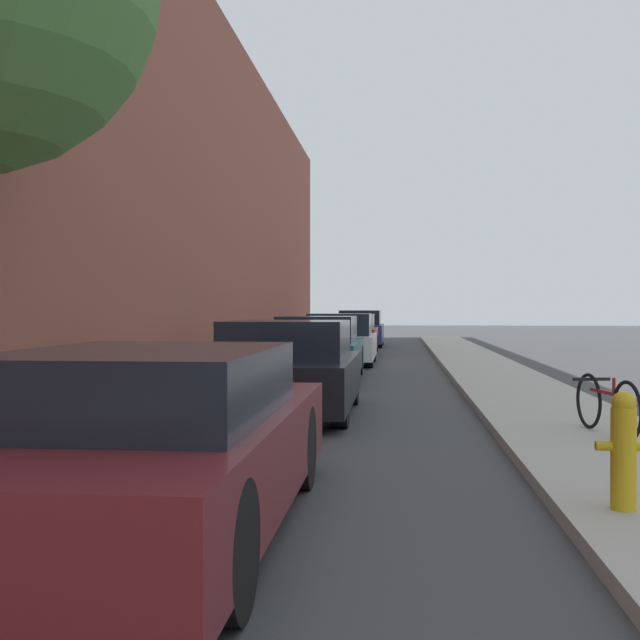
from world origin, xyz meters
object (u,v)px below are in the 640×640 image
object	(u,v)px
fire_hydrant	(623,449)
bicycle	(607,405)
parked_car_maroon	(153,444)
parked_car_navy	(361,330)
parked_car_black	(289,370)
parked_car_teal	(318,350)
parked_car_white	(341,340)
parked_car_red	(352,335)

from	to	relation	value
fire_hydrant	bicycle	bearing A→B (deg)	77.48
parked_car_maroon	parked_car_navy	bearing A→B (deg)	89.83
parked_car_black	parked_car_teal	world-z (taller)	parked_car_teal
parked_car_teal	fire_hydrant	xyz separation A→B (m)	(3.28, -11.15, -0.11)
parked_car_teal	parked_car_navy	world-z (taller)	parked_car_navy
parked_car_maroon	parked_car_white	distance (m)	16.58
parked_car_black	fire_hydrant	bearing A→B (deg)	-60.53
parked_car_teal	parked_car_maroon	bearing A→B (deg)	-89.63
parked_car_white	fire_hydrant	bearing A→B (deg)	-78.85
parked_car_black	parked_car_navy	size ratio (longest dim) A/B	0.90
parked_car_maroon	bicycle	size ratio (longest dim) A/B	2.92
parked_car_navy	fire_hydrant	distance (m)	26.93
parked_car_maroon	fire_hydrant	world-z (taller)	parked_car_maroon
parked_car_white	fire_hydrant	xyz separation A→B (m)	(3.16, -16.04, -0.12)
parked_car_teal	parked_car_navy	xyz separation A→B (m)	(0.16, 15.60, 0.04)
parked_car_black	bicycle	bearing A→B (deg)	-29.32
parked_car_red	fire_hydrant	size ratio (longest dim) A/B	5.29
parked_car_red	bicycle	distance (m)	18.16
parked_car_white	parked_car_teal	bearing A→B (deg)	-91.39
parked_car_maroon	parked_car_navy	xyz separation A→B (m)	(0.08, 27.28, 0.07)
parked_car_white	bicycle	bearing A→B (deg)	-72.84
parked_car_black	parked_car_navy	xyz separation A→B (m)	(0.02, 21.18, 0.04)
parked_car_maroon	parked_car_navy	world-z (taller)	parked_car_navy
parked_car_black	parked_car_white	distance (m)	10.48
parked_car_teal	parked_car_white	distance (m)	4.89
parked_car_teal	bicycle	xyz separation A→B (m)	(4.03, -7.77, -0.20)
parked_car_teal	parked_car_navy	distance (m)	15.60
parked_car_white	parked_car_navy	bearing A→B (deg)	89.79
parked_car_black	parked_car_maroon	bearing A→B (deg)	-90.57
parked_car_red	parked_car_navy	xyz separation A→B (m)	(0.02, 5.63, 0.04)
parked_car_red	fire_hydrant	world-z (taller)	parked_car_red
parked_car_red	bicycle	xyz separation A→B (m)	(3.90, -17.74, -0.20)
parked_car_maroon	parked_car_white	bearing A→B (deg)	89.85
parked_car_teal	fire_hydrant	distance (m)	11.62
parked_car_maroon	parked_car_red	size ratio (longest dim) A/B	1.05
parked_car_teal	fire_hydrant	world-z (taller)	parked_car_teal
parked_car_white	parked_car_navy	distance (m)	10.70
parked_car_black	parked_car_teal	bearing A→B (deg)	91.41
parked_car_white	parked_car_navy	world-z (taller)	parked_car_navy
parked_car_maroon	bicycle	bearing A→B (deg)	44.73
parked_car_maroon	fire_hydrant	bearing A→B (deg)	9.57
parked_car_white	fire_hydrant	size ratio (longest dim) A/B	4.87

